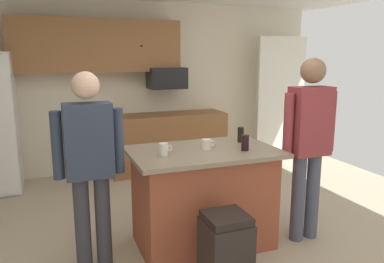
{
  "coord_description": "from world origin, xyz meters",
  "views": [
    {
      "loc": [
        -1.11,
        -3.09,
        1.79
      ],
      "look_at": [
        0.19,
        0.34,
        1.05
      ],
      "focal_mm": 35.39,
      "sensor_mm": 36.0,
      "label": 1
    }
  ],
  "objects_px": {
    "person_host_foreground": "(89,159)",
    "microwave_over_range": "(167,78)",
    "mug_ceramic_white": "(207,144)",
    "mug_blue_stoneware": "(164,149)",
    "glass_pilsner": "(245,143)",
    "kitchen_island": "(203,197)",
    "tumbler_amber": "(241,135)",
    "person_guest_by_door": "(309,137)",
    "trash_bin": "(226,252)"
  },
  "relations": [
    {
      "from": "person_host_foreground",
      "to": "microwave_over_range",
      "type": "bearing_deg",
      "value": 57.47
    },
    {
      "from": "mug_ceramic_white",
      "to": "mug_blue_stoneware",
      "type": "xyz_separation_m",
      "value": [
        -0.43,
        -0.06,
        0.01
      ]
    },
    {
      "from": "glass_pilsner",
      "to": "mug_blue_stoneware",
      "type": "distance_m",
      "value": 0.75
    },
    {
      "from": "person_host_foreground",
      "to": "kitchen_island",
      "type": "bearing_deg",
      "value": 0.0
    },
    {
      "from": "glass_pilsner",
      "to": "mug_ceramic_white",
      "type": "bearing_deg",
      "value": 152.3
    },
    {
      "from": "mug_ceramic_white",
      "to": "tumbler_amber",
      "type": "bearing_deg",
      "value": 20.2
    },
    {
      "from": "person_host_foreground",
      "to": "person_guest_by_door",
      "type": "xyz_separation_m",
      "value": [
        2.0,
        -0.21,
        0.07
      ]
    },
    {
      "from": "person_host_foreground",
      "to": "glass_pilsner",
      "type": "height_order",
      "value": "person_host_foreground"
    },
    {
      "from": "microwave_over_range",
      "to": "kitchen_island",
      "type": "xyz_separation_m",
      "value": [
        -0.41,
        -2.46,
        -0.98
      ]
    },
    {
      "from": "person_host_foreground",
      "to": "tumbler_amber",
      "type": "distance_m",
      "value": 1.52
    },
    {
      "from": "tumbler_amber",
      "to": "glass_pilsner",
      "type": "relative_size",
      "value": 1.04
    },
    {
      "from": "glass_pilsner",
      "to": "person_host_foreground",
      "type": "bearing_deg",
      "value": 175.28
    },
    {
      "from": "person_host_foreground",
      "to": "trash_bin",
      "type": "xyz_separation_m",
      "value": [
        0.92,
        -0.67,
        -0.66
      ]
    },
    {
      "from": "person_host_foreground",
      "to": "glass_pilsner",
      "type": "distance_m",
      "value": 1.38
    },
    {
      "from": "kitchen_island",
      "to": "glass_pilsner",
      "type": "bearing_deg",
      "value": -25.35
    },
    {
      "from": "tumbler_amber",
      "to": "mug_ceramic_white",
      "type": "xyz_separation_m",
      "value": [
        -0.44,
        -0.16,
        -0.03
      ]
    },
    {
      "from": "mug_blue_stoneware",
      "to": "trash_bin",
      "type": "xyz_separation_m",
      "value": [
        0.29,
        -0.66,
        -0.69
      ]
    },
    {
      "from": "microwave_over_range",
      "to": "person_host_foreground",
      "type": "distance_m",
      "value": 2.93
    },
    {
      "from": "person_guest_by_door",
      "to": "tumbler_amber",
      "type": "bearing_deg",
      "value": -24.99
    },
    {
      "from": "microwave_over_range",
      "to": "kitchen_island",
      "type": "height_order",
      "value": "microwave_over_range"
    },
    {
      "from": "microwave_over_range",
      "to": "person_host_foreground",
      "type": "bearing_deg",
      "value": -119.79
    },
    {
      "from": "person_guest_by_door",
      "to": "trash_bin",
      "type": "xyz_separation_m",
      "value": [
        -1.08,
        -0.46,
        -0.73
      ]
    },
    {
      "from": "person_host_foreground",
      "to": "person_guest_by_door",
      "type": "height_order",
      "value": "person_guest_by_door"
    },
    {
      "from": "trash_bin",
      "to": "mug_blue_stoneware",
      "type": "bearing_deg",
      "value": 113.68
    },
    {
      "from": "microwave_over_range",
      "to": "mug_blue_stoneware",
      "type": "height_order",
      "value": "microwave_over_range"
    },
    {
      "from": "kitchen_island",
      "to": "trash_bin",
      "type": "relative_size",
      "value": 2.23
    },
    {
      "from": "tumbler_amber",
      "to": "microwave_over_range",
      "type": "bearing_deg",
      "value": 91.58
    },
    {
      "from": "tumbler_amber",
      "to": "mug_ceramic_white",
      "type": "relative_size",
      "value": 1.15
    },
    {
      "from": "microwave_over_range",
      "to": "mug_ceramic_white",
      "type": "distance_m",
      "value": 2.53
    },
    {
      "from": "mug_ceramic_white",
      "to": "kitchen_island",
      "type": "bearing_deg",
      "value": -177.31
    },
    {
      "from": "person_host_foreground",
      "to": "glass_pilsner",
      "type": "xyz_separation_m",
      "value": [
        1.37,
        -0.11,
        0.05
      ]
    },
    {
      "from": "person_guest_by_door",
      "to": "glass_pilsner",
      "type": "height_order",
      "value": "person_guest_by_door"
    },
    {
      "from": "tumbler_amber",
      "to": "mug_blue_stoneware",
      "type": "xyz_separation_m",
      "value": [
        -0.87,
        -0.22,
        -0.02
      ]
    },
    {
      "from": "mug_ceramic_white",
      "to": "trash_bin",
      "type": "height_order",
      "value": "mug_ceramic_white"
    },
    {
      "from": "person_guest_by_door",
      "to": "mug_blue_stoneware",
      "type": "xyz_separation_m",
      "value": [
        -1.37,
        0.2,
        -0.04
      ]
    },
    {
      "from": "glass_pilsner",
      "to": "mug_ceramic_white",
      "type": "distance_m",
      "value": 0.35
    },
    {
      "from": "tumbler_amber",
      "to": "person_host_foreground",
      "type": "bearing_deg",
      "value": -171.93
    },
    {
      "from": "microwave_over_range",
      "to": "trash_bin",
      "type": "xyz_separation_m",
      "value": [
        -0.52,
        -3.18,
        -1.15
      ]
    },
    {
      "from": "microwave_over_range",
      "to": "tumbler_amber",
      "type": "relative_size",
      "value": 3.7
    },
    {
      "from": "kitchen_island",
      "to": "trash_bin",
      "type": "distance_m",
      "value": 0.75
    },
    {
      "from": "mug_ceramic_white",
      "to": "person_host_foreground",
      "type": "bearing_deg",
      "value": -177.26
    },
    {
      "from": "person_guest_by_door",
      "to": "mug_ceramic_white",
      "type": "relative_size",
      "value": 13.48
    },
    {
      "from": "glass_pilsner",
      "to": "microwave_over_range",
      "type": "bearing_deg",
      "value": 88.6
    },
    {
      "from": "microwave_over_range",
      "to": "kitchen_island",
      "type": "relative_size",
      "value": 0.41
    },
    {
      "from": "person_guest_by_door",
      "to": "glass_pilsner",
      "type": "distance_m",
      "value": 0.64
    },
    {
      "from": "mug_blue_stoneware",
      "to": "kitchen_island",
      "type": "bearing_deg",
      "value": 8.29
    },
    {
      "from": "microwave_over_range",
      "to": "glass_pilsner",
      "type": "distance_m",
      "value": 2.66
    },
    {
      "from": "tumbler_amber",
      "to": "person_guest_by_door",
      "type": "bearing_deg",
      "value": -39.67
    },
    {
      "from": "microwave_over_range",
      "to": "mug_blue_stoneware",
      "type": "relative_size",
      "value": 4.56
    },
    {
      "from": "mug_blue_stoneware",
      "to": "glass_pilsner",
      "type": "bearing_deg",
      "value": -8.02
    }
  ]
}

